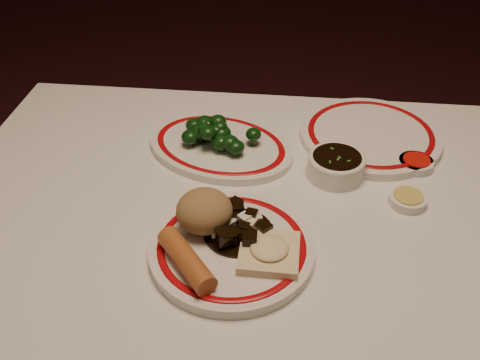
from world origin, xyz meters
name	(u,v)px	position (x,y,z in m)	size (l,w,h in m)	color
dining_table	(281,271)	(0.00, 0.00, 0.66)	(1.20, 0.90, 0.75)	white
main_plate	(232,248)	(-0.08, -0.05, 0.76)	(0.32, 0.32, 0.02)	silver
rice_mound	(204,211)	(-0.12, -0.02, 0.80)	(0.09, 0.09, 0.06)	#977347
spring_roll	(186,260)	(-0.14, -0.11, 0.78)	(0.03, 0.03, 0.12)	#B05F2B
fried_wonton	(269,251)	(-0.02, -0.07, 0.78)	(0.09, 0.09, 0.02)	beige
stirfry_heap	(239,227)	(-0.07, -0.03, 0.78)	(0.11, 0.11, 0.03)	black
broccoli_plate	(220,146)	(-0.13, 0.22, 0.76)	(0.35, 0.32, 0.02)	silver
broccoli_pile	(215,133)	(-0.14, 0.22, 0.79)	(0.15, 0.11, 0.05)	#23471C
soy_bowl	(336,166)	(0.09, 0.16, 0.77)	(0.10, 0.10, 0.04)	silver
sweet_sour_dish	(416,163)	(0.24, 0.20, 0.76)	(0.06, 0.06, 0.02)	silver
mustard_dish	(407,199)	(0.21, 0.09, 0.76)	(0.06, 0.06, 0.02)	silver
far_plate	(370,135)	(0.16, 0.29, 0.76)	(0.34, 0.34, 0.02)	silver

